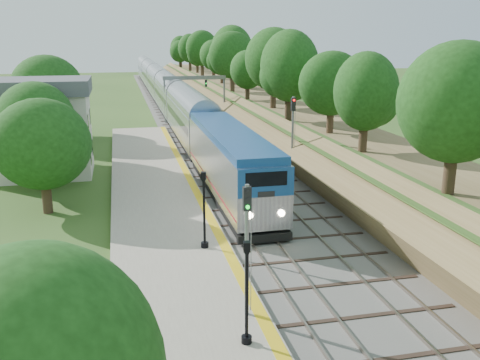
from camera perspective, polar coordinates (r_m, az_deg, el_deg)
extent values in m
plane|color=#2D4C19|center=(21.25, 10.62, -17.58)|extent=(320.00, 320.00, 0.00)
cube|color=#4C4944|center=(77.69, -5.67, 6.74)|extent=(9.50, 170.00, 0.12)
cube|color=gray|center=(77.39, -7.68, 6.74)|extent=(0.08, 170.00, 0.16)
cube|color=gray|center=(77.53, -6.62, 6.79)|extent=(0.08, 170.00, 0.16)
cube|color=gray|center=(77.84, -4.73, 6.88)|extent=(0.08, 170.00, 0.16)
cube|color=gray|center=(78.05, -3.68, 6.92)|extent=(0.08, 170.00, 0.16)
cube|color=gray|center=(34.24, -8.22, -4.09)|extent=(6.40, 68.00, 0.38)
cube|color=gold|center=(34.49, -3.51, -3.47)|extent=(0.55, 68.00, 0.01)
cube|color=brown|center=(79.23, 1.20, 8.02)|extent=(9.00, 170.00, 3.00)
cube|color=brown|center=(78.41, -1.60, 7.79)|extent=(4.47, 170.00, 4.54)
cylinder|color=#332316|center=(32.37, 20.38, 1.56)|extent=(0.60, 0.60, 2.62)
sphere|color=#15390F|center=(31.78, 20.97, 7.82)|extent=(5.70, 5.70, 5.70)
cylinder|color=#332316|center=(78.58, 0.13, 10.03)|extent=(0.60, 0.60, 2.62)
sphere|color=#15390F|center=(78.33, 0.13, 12.62)|extent=(5.70, 5.70, 5.70)
cylinder|color=#332316|center=(127.67, -5.01, 11.97)|extent=(0.60, 0.60, 2.62)
sphere|color=#15390F|center=(127.53, -5.05, 13.57)|extent=(5.70, 5.70, 5.70)
cube|color=beige|center=(47.40, -20.53, 4.51)|extent=(8.00, 6.00, 6.80)
cube|color=#4F5257|center=(46.89, -20.99, 9.31)|extent=(8.60, 6.60, 1.20)
cube|color=black|center=(45.56, -15.63, 2.46)|extent=(0.05, 1.10, 1.30)
cube|color=black|center=(49.08, -15.46, 3.36)|extent=(0.05, 1.10, 1.30)
cube|color=black|center=(45.05, -15.88, 5.93)|extent=(0.05, 1.10, 1.30)
cube|color=black|center=(48.61, -15.69, 6.59)|extent=(0.05, 1.10, 1.30)
cylinder|color=slate|center=(72.00, -8.01, 8.43)|extent=(0.24, 0.24, 6.20)
cylinder|color=slate|center=(73.11, -1.69, 8.68)|extent=(0.24, 0.24, 6.20)
cube|color=slate|center=(72.18, -4.88, 10.82)|extent=(8.40, 0.25, 0.50)
cube|color=black|center=(71.78, -6.85, 10.14)|extent=(0.30, 0.20, 0.90)
cube|color=black|center=(72.31, -3.65, 10.25)|extent=(0.30, 0.20, 0.90)
cylinder|color=#332316|center=(43.71, -18.32, 0.94)|extent=(0.60, 0.60, 2.45)
sphere|color=#15390F|center=(43.05, -18.68, 5.23)|extent=(5.32, 5.32, 5.32)
cylinder|color=#332316|center=(59.32, -17.00, 4.65)|extent=(0.60, 0.60, 2.45)
sphere|color=#15390F|center=(58.84, -17.25, 7.84)|extent=(5.32, 5.32, 5.32)
cube|color=black|center=(38.63, -1.05, -1.06)|extent=(2.92, 18.30, 0.64)
cube|color=#B7BAC1|center=(38.09, -1.07, 2.00)|extent=(3.18, 19.07, 3.60)
cube|color=navy|center=(37.68, -1.09, 5.02)|extent=(3.05, 18.30, 0.47)
cube|color=navy|center=(28.83, 2.80, -0.29)|extent=(3.15, 0.10, 1.59)
cube|color=black|center=(28.74, 2.83, 0.10)|extent=(2.33, 0.06, 0.79)
cube|color=#A30F1C|center=(38.38, -1.06, 0.23)|extent=(3.20, 18.68, 0.11)
cube|color=#B7BAC1|center=(58.24, -5.26, 6.19)|extent=(3.18, 21.18, 4.13)
cube|color=#B7BAC1|center=(79.69, -7.39, 8.55)|extent=(3.18, 21.18, 4.13)
cube|color=#B7BAC1|center=(101.29, -8.63, 9.91)|extent=(3.18, 21.18, 4.13)
cube|color=#B7BAC1|center=(122.95, -9.44, 10.78)|extent=(3.18, 21.18, 4.13)
cube|color=#B7BAC1|center=(144.65, -10.00, 11.40)|extent=(3.18, 21.18, 4.13)
cylinder|color=black|center=(20.67, 0.70, -16.64)|extent=(0.40, 0.40, 0.27)
cylinder|color=black|center=(19.79, 0.72, -12.31)|extent=(0.13, 0.13, 3.52)
cube|color=black|center=(18.98, 0.74, -7.12)|extent=(0.30, 0.30, 0.36)
cube|color=silver|center=(18.98, 0.74, -7.12)|extent=(0.21, 0.21, 0.27)
cylinder|color=black|center=(28.99, -3.78, -6.91)|extent=(0.41, 0.41, 0.28)
cylinder|color=black|center=(28.35, -3.84, -3.47)|extent=(0.13, 0.13, 3.67)
cube|color=black|center=(27.77, -3.92, 0.49)|extent=(0.32, 0.32, 0.38)
cube|color=silver|center=(27.77, -3.92, 0.49)|extent=(0.23, 0.23, 0.28)
cylinder|color=slate|center=(21.36, 0.73, -7.61)|extent=(0.17, 0.17, 5.51)
cube|color=black|center=(20.61, 0.75, -2.00)|extent=(0.32, 0.21, 0.95)
cylinder|color=#0CE526|center=(20.49, 0.83, -2.10)|extent=(0.15, 0.06, 0.15)
cylinder|color=slate|center=(43.97, 5.63, 4.63)|extent=(0.19, 0.19, 6.56)
cube|color=black|center=(43.56, 5.72, 8.05)|extent=(0.36, 0.23, 1.06)
cylinder|color=#FF0C0C|center=(43.43, 5.77, 8.03)|extent=(0.17, 0.06, 0.17)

